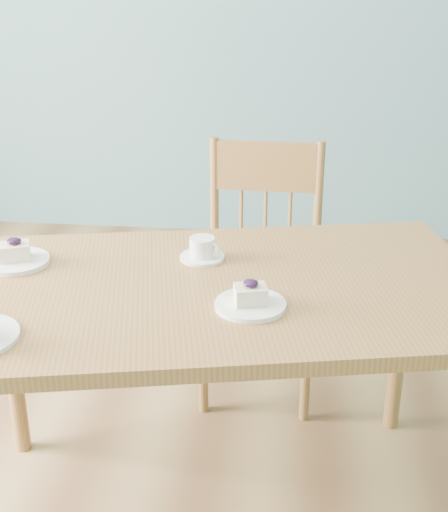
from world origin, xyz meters
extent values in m
cube|color=#925E37|center=(0.27, 0.21, 0.73)|extent=(1.53, 1.07, 0.04)
cylinder|color=#925E37|center=(-0.42, 0.42, 0.35)|extent=(0.05, 0.05, 0.71)
cylinder|color=#925E37|center=(0.83, 0.68, 0.35)|extent=(0.05, 0.05, 0.71)
cube|color=#925E37|center=(0.34, 0.86, 0.43)|extent=(0.44, 0.42, 0.04)
cylinder|color=#925E37|center=(0.16, 0.69, 0.21)|extent=(0.03, 0.03, 0.41)
cylinder|color=#925E37|center=(0.52, 0.68, 0.21)|extent=(0.03, 0.03, 0.41)
cylinder|color=#925E37|center=(0.17, 1.04, 0.21)|extent=(0.03, 0.03, 0.41)
cylinder|color=#925E37|center=(0.53, 1.03, 0.21)|extent=(0.03, 0.03, 0.41)
cylinder|color=#925E37|center=(0.16, 1.05, 0.69)|extent=(0.03, 0.03, 0.48)
cylinder|color=#925E37|center=(0.54, 1.04, 0.69)|extent=(0.03, 0.03, 0.48)
cube|color=#925E37|center=(0.35, 1.04, 0.83)|extent=(0.36, 0.04, 0.18)
cylinder|color=#925E37|center=(0.26, 1.04, 0.60)|extent=(0.01, 0.01, 0.28)
cylinder|color=#925E37|center=(0.35, 1.04, 0.60)|extent=(0.01, 0.01, 0.28)
cylinder|color=#925E37|center=(0.44, 1.04, 0.60)|extent=(0.01, 0.01, 0.28)
cylinder|color=white|center=(0.36, 0.09, 0.75)|extent=(0.18, 0.18, 0.01)
cube|color=beige|center=(0.36, 0.09, 0.78)|extent=(0.09, 0.08, 0.04)
ellipsoid|color=black|center=(0.36, 0.09, 0.81)|extent=(0.04, 0.04, 0.02)
sphere|color=black|center=(0.37, 0.10, 0.81)|extent=(0.02, 0.02, 0.02)
sphere|color=black|center=(0.35, 0.10, 0.81)|extent=(0.02, 0.02, 0.02)
sphere|color=black|center=(0.36, 0.08, 0.81)|extent=(0.02, 0.02, 0.02)
cylinder|color=white|center=(-0.31, 0.28, 0.75)|extent=(0.18, 0.18, 0.01)
cube|color=beige|center=(-0.31, 0.28, 0.78)|extent=(0.10, 0.09, 0.05)
ellipsoid|color=black|center=(-0.31, 0.28, 0.82)|extent=(0.04, 0.04, 0.02)
sphere|color=black|center=(-0.30, 0.29, 0.82)|extent=(0.02, 0.02, 0.02)
sphere|color=black|center=(-0.32, 0.29, 0.82)|extent=(0.02, 0.02, 0.02)
sphere|color=black|center=(-0.30, 0.27, 0.82)|extent=(0.02, 0.02, 0.02)
cylinder|color=white|center=(0.20, 0.38, 0.75)|extent=(0.13, 0.13, 0.01)
cylinder|color=white|center=(0.20, 0.38, 0.78)|extent=(0.10, 0.10, 0.05)
cylinder|color=olive|center=(0.20, 0.38, 0.81)|extent=(0.06, 0.06, 0.00)
torus|color=white|center=(0.24, 0.36, 0.78)|extent=(0.04, 0.03, 0.04)
camera|label=1|loc=(0.46, -1.46, 1.56)|focal=50.00mm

